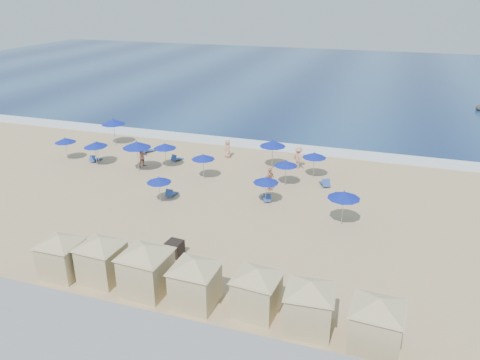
% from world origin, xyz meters
% --- Properties ---
extents(ground, '(160.00, 160.00, 0.00)m').
position_xyz_m(ground, '(0.00, 0.00, 0.00)').
color(ground, tan).
rests_on(ground, ground).
extents(ocean, '(160.00, 80.00, 0.06)m').
position_xyz_m(ocean, '(0.00, 55.00, 0.03)').
color(ocean, navy).
rests_on(ocean, ground).
extents(surf_line, '(160.00, 2.50, 0.08)m').
position_xyz_m(surf_line, '(0.00, 15.50, 0.04)').
color(surf_line, white).
rests_on(surf_line, ground).
extents(seawall, '(160.00, 6.10, 1.22)m').
position_xyz_m(seawall, '(0.00, -13.50, 0.65)').
color(seawall, gray).
rests_on(seawall, ground).
extents(trash_bin, '(0.97, 0.97, 0.89)m').
position_xyz_m(trash_bin, '(2.10, -5.71, 0.45)').
color(trash_bin, black).
rests_on(trash_bin, ground).
extents(cabana_0, '(4.24, 4.24, 2.66)m').
position_xyz_m(cabana_0, '(-2.71, -9.37, 1.52)').
color(cabana_0, '#C6B487').
rests_on(cabana_0, ground).
extents(cabana_1, '(4.37, 4.37, 2.75)m').
position_xyz_m(cabana_1, '(-0.44, -9.04, 1.57)').
color(cabana_1, '#C6B487').
rests_on(cabana_1, ground).
extents(cabana_2, '(4.70, 4.70, 2.96)m').
position_xyz_m(cabana_2, '(2.30, -9.26, 1.69)').
color(cabana_2, '#C6B487').
rests_on(cabana_2, ground).
extents(cabana_3, '(4.43, 4.43, 2.78)m').
position_xyz_m(cabana_3, '(5.05, -9.42, 1.59)').
color(cabana_3, '#C6B487').
rests_on(cabana_3, ground).
extents(cabana_4, '(4.26, 4.26, 2.68)m').
position_xyz_m(cabana_4, '(8.06, -9.11, 1.53)').
color(cabana_4, '#C6B487').
rests_on(cabana_4, ground).
extents(cabana_5, '(4.41, 4.41, 2.77)m').
position_xyz_m(cabana_5, '(10.63, -9.48, 1.59)').
color(cabana_5, '#C6B487').
rests_on(cabana_5, ground).
extents(cabana_6, '(4.53, 4.53, 2.85)m').
position_xyz_m(cabana_6, '(13.55, -9.86, 1.63)').
color(cabana_6, '#C6B487').
rests_on(cabana_6, ground).
extents(umbrella_0, '(1.87, 1.87, 2.13)m').
position_xyz_m(umbrella_0, '(-14.18, 6.00, 1.84)').
color(umbrella_0, '#A5A8AD').
rests_on(umbrella_0, ground).
extents(umbrella_1, '(1.93, 1.93, 2.20)m').
position_xyz_m(umbrella_1, '(-10.80, 5.54, 1.91)').
color(umbrella_1, '#A5A8AD').
rests_on(umbrella_1, ground).
extents(umbrella_2, '(1.84, 1.84, 2.10)m').
position_xyz_m(umbrella_2, '(-10.93, 6.02, 1.82)').
color(umbrella_2, '#A5A8AD').
rests_on(umbrella_2, ground).
extents(umbrella_3, '(2.39, 2.39, 2.72)m').
position_xyz_m(umbrella_3, '(-6.65, 5.49, 2.36)').
color(umbrella_3, '#A5A8AD').
rests_on(umbrella_3, ground).
extents(umbrella_4, '(1.96, 1.96, 2.23)m').
position_xyz_m(umbrella_4, '(-4.90, 7.08, 1.93)').
color(umbrella_4, '#A5A8AD').
rests_on(umbrella_4, ground).
extents(umbrella_5, '(1.89, 1.89, 2.15)m').
position_xyz_m(umbrella_5, '(-0.83, 5.74, 1.87)').
color(umbrella_5, '#A5A8AD').
rests_on(umbrella_5, ground).
extents(umbrella_6, '(1.79, 1.79, 2.04)m').
position_xyz_m(umbrella_6, '(-2.04, 0.50, 1.77)').
color(umbrella_6, '#A5A8AD').
rests_on(umbrella_6, ground).
extents(umbrella_7, '(2.24, 2.24, 2.55)m').
position_xyz_m(umbrella_7, '(3.83, 9.79, 2.21)').
color(umbrella_7, '#A5A8AD').
rests_on(umbrella_7, ground).
extents(umbrella_8, '(1.85, 1.85, 2.10)m').
position_xyz_m(umbrella_8, '(5.21, 2.76, 1.82)').
color(umbrella_8, '#A5A8AD').
rests_on(umbrella_8, ground).
extents(umbrella_9, '(1.95, 1.95, 2.21)m').
position_xyz_m(umbrella_9, '(7.57, 8.79, 1.92)').
color(umbrella_9, '#A5A8AD').
rests_on(umbrella_9, ground).
extents(umbrella_10, '(1.85, 1.85, 2.10)m').
position_xyz_m(umbrella_10, '(5.78, 6.48, 1.82)').
color(umbrella_10, '#A5A8AD').
rests_on(umbrella_10, ground).
extents(umbrella_11, '(2.13, 2.13, 2.43)m').
position_xyz_m(umbrella_11, '(10.80, 1.24, 2.10)').
color(umbrella_11, '#A5A8AD').
rests_on(umbrella_11, ground).
extents(umbrella_12, '(2.34, 2.34, 2.66)m').
position_xyz_m(umbrella_12, '(-12.55, 11.23, 2.30)').
color(umbrella_12, '#A5A8AD').
rests_on(umbrella_12, ground).
extents(beach_chair_0, '(0.63, 1.28, 0.68)m').
position_xyz_m(beach_chair_0, '(-11.59, 6.35, 0.24)').
color(beach_chair_0, '#284895').
rests_on(beach_chair_0, ground).
extents(beach_chair_1, '(1.14, 1.51, 0.76)m').
position_xyz_m(beach_chair_1, '(-8.38, 10.00, 0.26)').
color(beach_chair_1, '#284895').
rests_on(beach_chair_1, ground).
extents(beach_chair_2, '(0.89, 1.29, 0.65)m').
position_xyz_m(beach_chair_2, '(-4.77, 8.84, 0.23)').
color(beach_chair_2, '#284895').
rests_on(beach_chair_2, ground).
extents(beach_chair_3, '(0.57, 1.23, 0.67)m').
position_xyz_m(beach_chair_3, '(-1.79, 1.73, 0.23)').
color(beach_chair_3, '#284895').
rests_on(beach_chair_3, ground).
extents(beach_chair_4, '(0.99, 1.34, 0.68)m').
position_xyz_m(beach_chair_4, '(5.16, 3.18, 0.23)').
color(beach_chair_4, '#284895').
rests_on(beach_chair_4, ground).
extents(beach_chair_5, '(1.06, 1.45, 0.73)m').
position_xyz_m(beach_chair_5, '(8.77, 7.27, 0.25)').
color(beach_chair_5, '#284895').
rests_on(beach_chair_5, ground).
extents(beachgoer_0, '(0.98, 1.07, 1.78)m').
position_xyz_m(beachgoer_0, '(-6.84, 6.66, 0.89)').
color(beachgoer_0, tan).
rests_on(beachgoer_0, ground).
extents(beachgoer_1, '(0.76, 1.16, 1.83)m').
position_xyz_m(beachgoer_1, '(4.86, 5.14, 0.91)').
color(beachgoer_1, tan).
rests_on(beachgoer_1, ground).
extents(beachgoer_2, '(1.38, 1.33, 1.89)m').
position_xyz_m(beachgoer_2, '(5.96, 10.47, 0.94)').
color(beachgoer_2, tan).
rests_on(beachgoer_2, ground).
extents(beachgoer_3, '(0.92, 0.97, 1.66)m').
position_xyz_m(beachgoer_3, '(-0.71, 11.15, 0.83)').
color(beachgoer_3, tan).
rests_on(beachgoer_3, ground).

